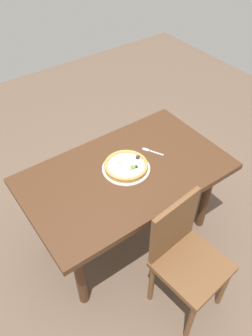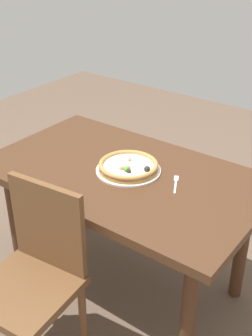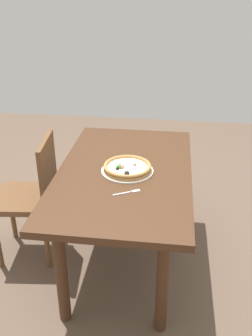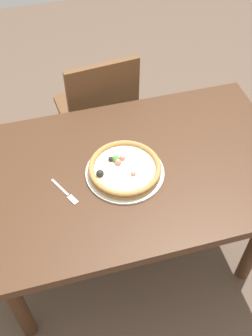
# 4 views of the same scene
# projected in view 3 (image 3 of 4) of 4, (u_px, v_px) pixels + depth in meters

# --- Properties ---
(ground_plane) EXTENTS (6.00, 6.00, 0.00)m
(ground_plane) POSITION_uv_depth(u_px,v_px,m) (125.00, 258.00, 2.74)
(ground_plane) COLOR brown
(dining_table) EXTENTS (1.42, 0.85, 0.73)m
(dining_table) POSITION_uv_depth(u_px,v_px,m) (125.00, 183.00, 2.45)
(dining_table) COLOR #472B19
(dining_table) RESTS_ON ground
(chair_near) EXTENTS (0.44, 0.44, 0.90)m
(chair_near) POSITION_uv_depth(u_px,v_px,m) (33.00, 193.00, 2.59)
(chair_near) COLOR brown
(chair_near) RESTS_ON ground
(plate) EXTENTS (0.33, 0.33, 0.01)m
(plate) POSITION_uv_depth(u_px,v_px,m) (127.00, 171.00, 2.39)
(plate) COLOR silver
(plate) RESTS_ON dining_table
(pizza) EXTENTS (0.30, 0.30, 0.05)m
(pizza) POSITION_uv_depth(u_px,v_px,m) (127.00, 167.00, 2.38)
(pizza) COLOR #B78447
(pizza) RESTS_ON plate
(fork) EXTENTS (0.09, 0.15, 0.00)m
(fork) POSITION_uv_depth(u_px,v_px,m) (129.00, 192.00, 2.16)
(fork) COLOR silver
(fork) RESTS_ON dining_table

